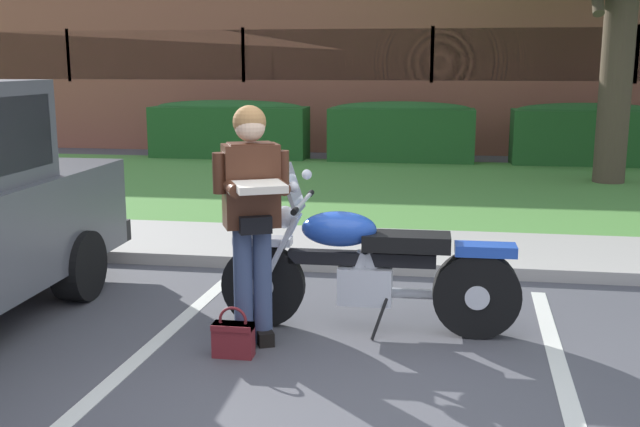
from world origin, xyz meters
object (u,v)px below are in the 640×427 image
object	(u,v)px
motorcycle	(379,268)
brick_building	(434,60)
hedge_center_right	(586,134)
handbag	(233,337)
hedge_left	(230,129)
hedge_center_left	(401,131)
rider_person	(252,206)

from	to	relation	value
motorcycle	brick_building	size ratio (longest dim) A/B	0.09
hedge_center_right	handbag	bearing A→B (deg)	-112.02
hedge_left	hedge_center_right	world-z (taller)	same
motorcycle	hedge_center_left	distance (m)	9.65
rider_person	brick_building	distance (m)	17.01
hedge_center_left	rider_person	bearing A→B (deg)	-93.06
hedge_center_left	handbag	bearing A→B (deg)	-93.44
hedge_left	hedge_center_left	bearing A→B (deg)	-0.00
motorcycle	hedge_center_right	size ratio (longest dim) A/B	0.80
motorcycle	handbag	distance (m)	1.20
motorcycle	brick_building	xyz separation A→B (m)	(0.23, 16.54, 1.58)
rider_person	handbag	world-z (taller)	rider_person
rider_person	motorcycle	bearing A→B (deg)	24.97
motorcycle	hedge_left	xyz separation A→B (m)	(-3.87, 9.64, 0.16)
hedge_center_left	brick_building	xyz separation A→B (m)	(0.56, 6.89, 1.42)
motorcycle	hedge_left	distance (m)	10.39
motorcycle	rider_person	xyz separation A→B (m)	(-0.86, -0.40, 0.52)
motorcycle	hedge_center_left	world-z (taller)	motorcycle
handbag	hedge_center_left	distance (m)	10.34
motorcycle	handbag	size ratio (longest dim) A/B	6.23
handbag	hedge_center_right	xyz separation A→B (m)	(4.17, 10.31, 0.51)
handbag	hedge_left	world-z (taller)	hedge_left
rider_person	hedge_left	xyz separation A→B (m)	(-3.01, 10.04, -0.36)
handbag	hedge_left	bearing A→B (deg)	105.86
hedge_center_left	hedge_center_right	distance (m)	3.55
motorcycle	rider_person	distance (m)	1.08
hedge_center_left	brick_building	distance (m)	7.06
hedge_center_left	motorcycle	bearing A→B (deg)	-88.08
rider_person	hedge_center_left	world-z (taller)	rider_person
hedge_center_right	rider_person	bearing A→B (deg)	-112.14
hedge_center_left	hedge_center_right	xyz separation A→B (m)	(3.55, 0.00, 0.00)
motorcycle	hedge_center_left	bearing A→B (deg)	91.92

